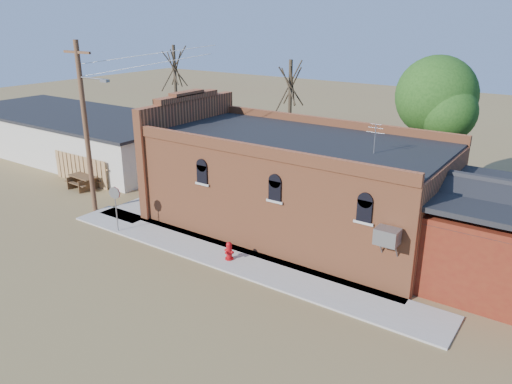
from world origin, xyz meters
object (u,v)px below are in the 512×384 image
Objects in this scene: fire_hydrant at (229,251)px; trash_barrel at (162,184)px; stop_sign at (115,197)px; picnic_table at (83,180)px; brick_bar at (290,182)px; utility_pole at (86,125)px.

fire_hydrant is 9.99m from trash_barrel.
picnic_table is at bearing 164.36° from stop_sign.
brick_bar is 9.13m from trash_barrel.
brick_bar is 5.13m from fire_hydrant.
trash_barrel is (0.84, 4.28, -4.25)m from utility_pole.
fire_hydrant is (-0.17, -4.78, -1.85)m from brick_bar.
trash_barrel is at bearing 78.84° from utility_pole.
utility_pole reaches higher than picnic_table.
fire_hydrant is (9.62, -0.48, -4.28)m from utility_pole.
trash_barrel is 0.43× the size of picnic_table.
stop_sign is 7.71m from picnic_table.
trash_barrel reaches higher than fire_hydrant.
stop_sign is 1.13× the size of picnic_table.
trash_barrel is at bearing 30.03° from picnic_table.
utility_pole is 4.53m from stop_sign.
brick_bar reaches higher than stop_sign.
picnic_table is at bearing 178.87° from fire_hydrant.
brick_bar is at bearing 49.26° from stop_sign.
utility_pole reaches higher than trash_barrel.
brick_bar is 19.85× the size of fire_hydrant.
fire_hydrant is at bearing -7.46° from picnic_table.
utility_pole reaches higher than brick_bar.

